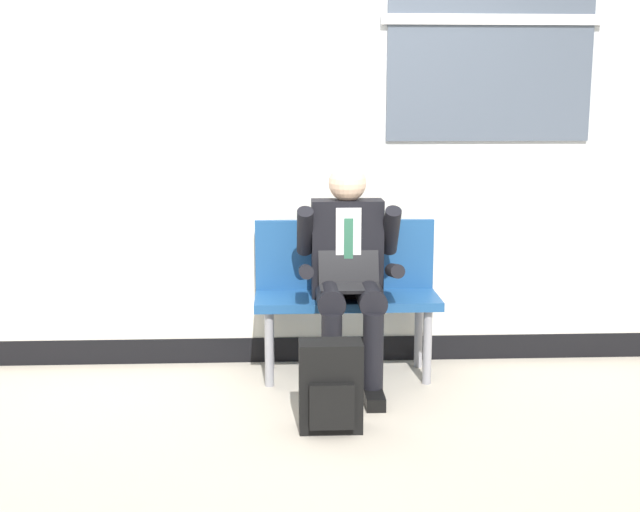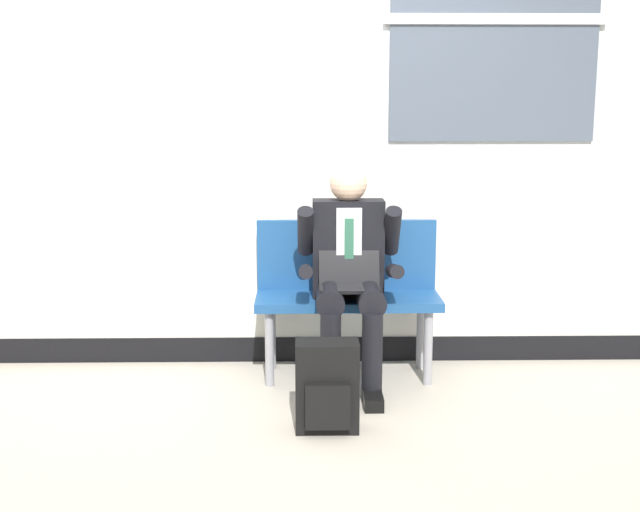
{
  "view_description": "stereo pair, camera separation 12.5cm",
  "coord_description": "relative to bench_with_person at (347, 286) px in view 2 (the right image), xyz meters",
  "views": [
    {
      "loc": [
        -0.04,
        -4.25,
        1.59
      ],
      "look_at": [
        0.16,
        0.18,
        0.75
      ],
      "focal_mm": 46.83,
      "sensor_mm": 36.0,
      "label": 1
    },
    {
      "loc": [
        0.08,
        -4.25,
        1.59
      ],
      "look_at": [
        0.16,
        0.18,
        0.75
      ],
      "focal_mm": 46.83,
      "sensor_mm": 36.0,
      "label": 2
    }
  ],
  "objects": [
    {
      "name": "bench_with_person",
      "position": [
        0.0,
        0.0,
        0.0
      ],
      "size": [
        1.05,
        0.42,
        0.89
      ],
      "color": "navy",
      "rests_on": "ground"
    },
    {
      "name": "person_seated",
      "position": [
        -0.0,
        -0.2,
        0.13
      ],
      "size": [
        0.57,
        0.7,
        1.23
      ],
      "color": "black",
      "rests_on": "ground"
    },
    {
      "name": "station_wall",
      "position": [
        -0.31,
        0.28,
        0.96
      ],
      "size": [
        7.0,
        0.17,
        2.97
      ],
      "color": "silver",
      "rests_on": "ground"
    },
    {
      "name": "ground_plane",
      "position": [
        -0.32,
        -0.45,
        -0.52
      ],
      "size": [
        18.0,
        18.0,
        0.0
      ],
      "primitive_type": "plane",
      "color": "#B2A899"
    },
    {
      "name": "backpack",
      "position": [
        -0.14,
        -0.86,
        -0.31
      ],
      "size": [
        0.31,
        0.21,
        0.44
      ],
      "color": "black",
      "rests_on": "ground"
    }
  ]
}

